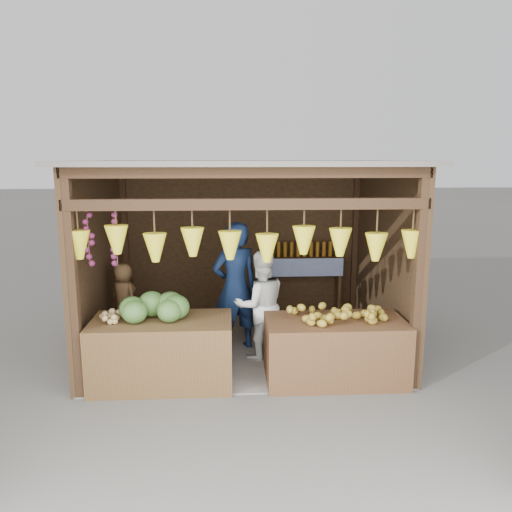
{
  "coord_description": "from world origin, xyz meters",
  "views": [
    {
      "loc": [
        -0.22,
        -6.85,
        2.68
      ],
      "look_at": [
        0.16,
        -0.1,
        1.36
      ],
      "focal_mm": 35.0,
      "sensor_mm": 36.0,
      "label": 1
    }
  ],
  "objects_px": {
    "counter_left": "(162,352)",
    "counter_right": "(335,350)",
    "man_standing": "(235,287)",
    "woman_standing": "(261,305)",
    "vendor_seated": "(124,297)"
  },
  "relations": [
    {
      "from": "counter_left",
      "to": "woman_standing",
      "type": "relative_size",
      "value": 1.12
    },
    {
      "from": "counter_right",
      "to": "man_standing",
      "type": "height_order",
      "value": "man_standing"
    },
    {
      "from": "counter_right",
      "to": "vendor_seated",
      "type": "bearing_deg",
      "value": 157.84
    },
    {
      "from": "woman_standing",
      "to": "counter_right",
      "type": "bearing_deg",
      "value": 127.08
    },
    {
      "from": "man_standing",
      "to": "vendor_seated",
      "type": "relative_size",
      "value": 1.89
    },
    {
      "from": "counter_left",
      "to": "counter_right",
      "type": "bearing_deg",
      "value": -0.37
    },
    {
      "from": "man_standing",
      "to": "woman_standing",
      "type": "relative_size",
      "value": 1.24
    },
    {
      "from": "counter_left",
      "to": "man_standing",
      "type": "relative_size",
      "value": 0.91
    },
    {
      "from": "man_standing",
      "to": "woman_standing",
      "type": "distance_m",
      "value": 0.5
    },
    {
      "from": "counter_left",
      "to": "woman_standing",
      "type": "distance_m",
      "value": 1.47
    },
    {
      "from": "counter_right",
      "to": "woman_standing",
      "type": "height_order",
      "value": "woman_standing"
    },
    {
      "from": "counter_right",
      "to": "vendor_seated",
      "type": "distance_m",
      "value": 3.01
    },
    {
      "from": "counter_left",
      "to": "counter_right",
      "type": "distance_m",
      "value": 2.09
    },
    {
      "from": "counter_left",
      "to": "woman_standing",
      "type": "height_order",
      "value": "woman_standing"
    },
    {
      "from": "man_standing",
      "to": "vendor_seated",
      "type": "distance_m",
      "value": 1.57
    }
  ]
}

